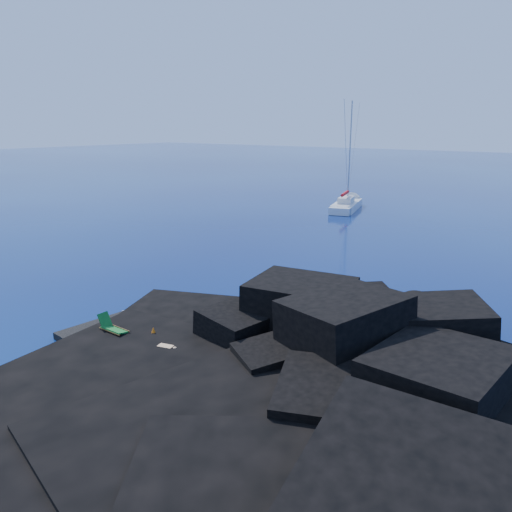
{
  "coord_description": "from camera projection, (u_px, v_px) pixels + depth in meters",
  "views": [
    {
      "loc": [
        22.55,
        -15.07,
        10.79
      ],
      "look_at": [
        2.98,
        11.61,
        2.0
      ],
      "focal_mm": 35.0,
      "sensor_mm": 36.0,
      "label": 1
    }
  ],
  "objects": [
    {
      "name": "deck_chair",
      "position": [
        114.0,
        325.0,
        25.18
      ],
      "size": [
        1.7,
        0.77,
        1.16
      ],
      "primitive_type": null,
      "rotation": [
        0.0,
        0.0,
        -0.02
      ],
      "color": "#176A24",
      "rests_on": "beach"
    },
    {
      "name": "marker_cone",
      "position": [
        154.0,
        332.0,
        25.06
      ],
      "size": [
        0.39,
        0.39,
        0.58
      ],
      "primitive_type": "cone",
      "rotation": [
        0.0,
        0.0,
        -0.02
      ],
      "color": "orange",
      "rests_on": "beach"
    },
    {
      "name": "sunbather",
      "position": [
        166.0,
        348.0,
        23.59
      ],
      "size": [
        2.07,
        0.98,
        0.27
      ],
      "primitive_type": null,
      "rotation": [
        0.0,
        0.0,
        0.25
      ],
      "color": "#E3AE77",
      "rests_on": "towel"
    },
    {
      "name": "surf_foam",
      "position": [
        216.0,
        319.0,
        28.44
      ],
      "size": [
        10.0,
        8.0,
        0.06
      ],
      "primitive_type": null,
      "color": "white",
      "rests_on": "ground"
    },
    {
      "name": "ground",
      "position": [
        88.0,
        327.0,
        27.4
      ],
      "size": [
        400.0,
        400.0,
        0.0
      ],
      "primitive_type": "plane",
      "color": "#04073C",
      "rests_on": "ground"
    },
    {
      "name": "sailboat",
      "position": [
        346.0,
        209.0,
        64.93
      ],
      "size": [
        6.17,
        13.3,
        13.67
      ],
      "primitive_type": null,
      "rotation": [
        0.0,
        0.0,
        0.27
      ],
      "color": "silver",
      "rests_on": "ground"
    },
    {
      "name": "towel",
      "position": [
        166.0,
        351.0,
        23.63
      ],
      "size": [
        2.31,
        1.51,
        0.06
      ],
      "primitive_type": "cube",
      "rotation": [
        0.0,
        0.0,
        0.25
      ],
      "color": "white",
      "rests_on": "beach"
    },
    {
      "name": "beach",
      "position": [
        151.0,
        344.0,
        25.22
      ],
      "size": [
        9.08,
        6.86,
        0.7
      ],
      "primitive_type": "cube",
      "rotation": [
        0.0,
        0.0,
        -0.1
      ],
      "color": "black",
      "rests_on": "ground"
    },
    {
      "name": "headland",
      "position": [
        323.0,
        373.0,
        22.31
      ],
      "size": [
        24.0,
        24.0,
        3.6
      ],
      "primitive_type": null,
      "color": "black",
      "rests_on": "ground"
    }
  ]
}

